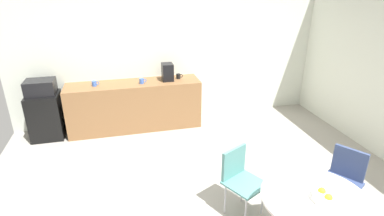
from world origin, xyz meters
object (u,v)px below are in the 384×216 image
object	(u,v)px
fruit_bowl	(327,197)
mug_white	(94,83)
mug_green	(142,81)
coffee_maker	(168,72)
mug_red	(179,76)
microwave	(40,87)
chair_navy	(345,175)
round_table	(313,210)
chair_teal	(239,174)
mini_fridge	(46,116)

from	to	relation	value
fruit_bowl	mug_white	xyz separation A→B (m)	(-2.21, 3.49, 0.16)
mug_green	coffee_maker	distance (m)	0.51
mug_red	mug_white	bearing A→B (deg)	-177.24
fruit_bowl	coffee_maker	xyz separation A→B (m)	(-0.89, 3.51, 0.28)
mug_white	microwave	bearing A→B (deg)	178.75
chair_navy	mug_green	bearing A→B (deg)	126.05
round_table	mug_green	xyz separation A→B (m)	(-1.31, 3.37, 0.36)
fruit_bowl	coffee_maker	world-z (taller)	coffee_maker
chair_teal	mug_red	distance (m)	2.72
coffee_maker	chair_navy	bearing A→B (deg)	-61.50
fruit_bowl	mug_red	xyz separation A→B (m)	(-0.67, 3.57, 0.16)
mug_green	chair_teal	bearing A→B (deg)	-70.89
mini_fridge	coffee_maker	xyz separation A→B (m)	(2.20, 0.00, 0.65)
chair_teal	mug_red	world-z (taller)	mug_red
mini_fridge	mug_white	world-z (taller)	mug_white
microwave	mug_white	distance (m)	0.89
chair_teal	fruit_bowl	distance (m)	1.05
mini_fridge	mug_red	bearing A→B (deg)	1.29
mug_red	coffee_maker	world-z (taller)	coffee_maker
round_table	chair_teal	bearing A→B (deg)	117.40
microwave	coffee_maker	size ratio (longest dim) A/B	1.50
mini_fridge	round_table	bearing A→B (deg)	-48.73
mug_white	mug_red	world-z (taller)	same
mug_white	round_table	bearing A→B (deg)	-58.06
chair_teal	coffee_maker	world-z (taller)	coffee_maker
chair_teal	mug_white	world-z (taller)	mug_white
chair_navy	mug_green	distance (m)	3.57
coffee_maker	fruit_bowl	bearing A→B (deg)	-75.76
mini_fridge	chair_teal	world-z (taller)	chair_teal
mug_green	mini_fridge	bearing A→B (deg)	177.42
mini_fridge	coffee_maker	bearing A→B (deg)	0.00
mini_fridge	mug_white	xyz separation A→B (m)	(0.89, -0.02, 0.54)
chair_teal	coffee_maker	xyz separation A→B (m)	(-0.39, 2.62, 0.54)
chair_teal	fruit_bowl	xyz separation A→B (m)	(0.50, -0.89, 0.26)
microwave	chair_navy	distance (m)	4.82
microwave	mug_white	world-z (taller)	microwave
chair_navy	mug_white	xyz separation A→B (m)	(-2.91, 2.92, 0.43)
round_table	chair_navy	world-z (taller)	chair_navy
fruit_bowl	mug_red	size ratio (longest dim) A/B	2.08
fruit_bowl	coffee_maker	bearing A→B (deg)	104.24
round_table	fruit_bowl	xyz separation A→B (m)	(0.07, -0.07, 0.19)
mini_fridge	mug_white	size ratio (longest dim) A/B	6.29
fruit_bowl	chair_teal	bearing A→B (deg)	119.19
chair_navy	chair_teal	xyz separation A→B (m)	(-1.20, 0.32, 0.00)
round_table	chair_navy	distance (m)	0.93
chair_navy	coffee_maker	bearing A→B (deg)	118.50
mini_fridge	chair_teal	bearing A→B (deg)	-45.28
round_table	mug_white	bearing A→B (deg)	121.94
chair_teal	mini_fridge	bearing A→B (deg)	134.72
fruit_bowl	coffee_maker	distance (m)	3.63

